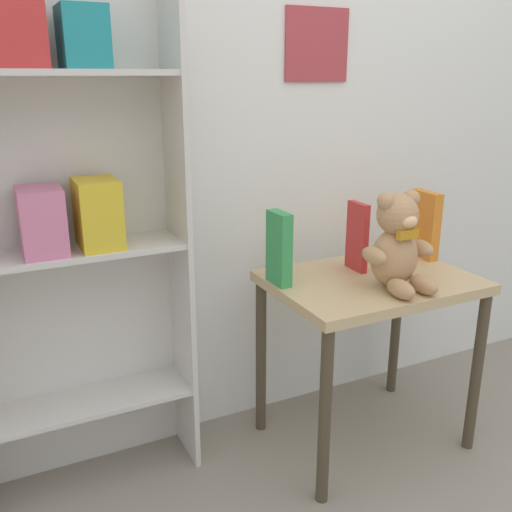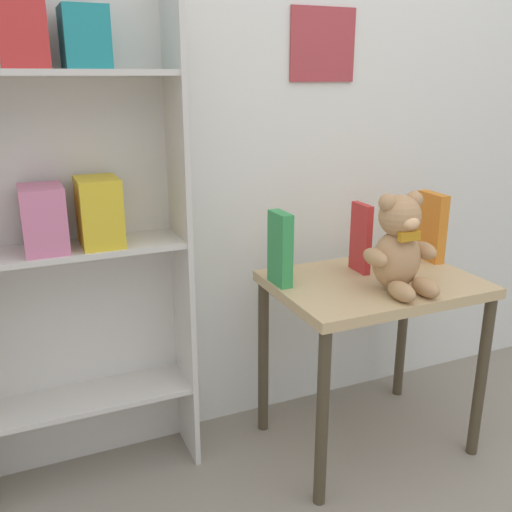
{
  "view_description": "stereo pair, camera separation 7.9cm",
  "coord_description": "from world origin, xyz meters",
  "views": [
    {
      "loc": [
        -1.12,
        -0.43,
        1.34
      ],
      "look_at": [
        -0.35,
        1.14,
        0.78
      ],
      "focal_mm": 40.0,
      "sensor_mm": 36.0,
      "label": 1
    },
    {
      "loc": [
        -1.05,
        -0.46,
        1.34
      ],
      "look_at": [
        -0.35,
        1.14,
        0.78
      ],
      "focal_mm": 40.0,
      "sensor_mm": 36.0,
      "label": 2
    }
  ],
  "objects": [
    {
      "name": "display_table",
      "position": [
        0.08,
        1.09,
        0.56
      ],
      "size": [
        0.71,
        0.51,
        0.65
      ],
      "color": "tan",
      "rests_on": "ground_plane"
    },
    {
      "name": "teddy_bear",
      "position": [
        0.09,
        0.98,
        0.8
      ],
      "size": [
        0.25,
        0.23,
        0.33
      ],
      "color": "tan",
      "rests_on": "display_table"
    },
    {
      "name": "book_standing_green",
      "position": [
        -0.25,
        1.18,
        0.78
      ],
      "size": [
        0.05,
        0.11,
        0.25
      ],
      "primitive_type": "cube",
      "rotation": [
        0.0,
        0.0,
        0.03
      ],
      "color": "#33934C",
      "rests_on": "display_table"
    },
    {
      "name": "book_standing_orange",
      "position": [
        0.4,
        1.2,
        0.78
      ],
      "size": [
        0.05,
        0.14,
        0.26
      ],
      "primitive_type": "cube",
      "rotation": [
        0.0,
        0.0,
        -0.04
      ],
      "color": "orange",
      "rests_on": "display_table"
    },
    {
      "name": "wall_back",
      "position": [
        0.0,
        1.48,
        1.25
      ],
      "size": [
        4.8,
        0.07,
        2.5
      ],
      "color": "silver",
      "rests_on": "ground_plane"
    },
    {
      "name": "book_standing_red",
      "position": [
        0.08,
        1.19,
        0.78
      ],
      "size": [
        0.03,
        0.11,
        0.25
      ],
      "primitive_type": "cube",
      "rotation": [
        0.0,
        0.0,
        -0.02
      ],
      "color": "red",
      "rests_on": "display_table"
    },
    {
      "name": "bookshelf_side",
      "position": [
        -0.89,
        1.35,
        0.91
      ],
      "size": [
        0.7,
        0.23,
        1.64
      ],
      "color": "beige",
      "rests_on": "ground_plane"
    }
  ]
}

